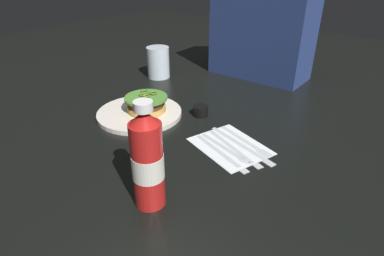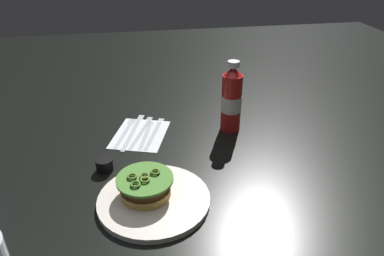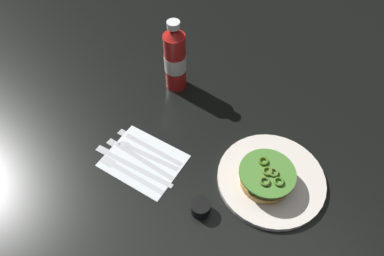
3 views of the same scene
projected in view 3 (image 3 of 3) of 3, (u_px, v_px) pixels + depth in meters
ground_plane at (245, 181)px, 0.83m from camera, size 3.00×3.00×0.00m
dinner_plate at (271, 179)px, 0.83m from camera, size 0.25×0.25×0.01m
burger_sandwich at (266, 176)px, 0.80m from camera, size 0.13×0.13×0.05m
ketchup_bottle at (175, 59)px, 0.95m from camera, size 0.06×0.06×0.22m
condiment_cup at (201, 207)px, 0.77m from camera, size 0.04×0.04×0.03m
napkin at (143, 162)px, 0.86m from camera, size 0.22×0.20×0.00m
steak_knife at (145, 144)px, 0.89m from camera, size 0.19×0.08×0.00m
spoon_utensil at (139, 151)px, 0.88m from camera, size 0.17×0.06×0.00m
butter_knife at (135, 156)px, 0.87m from camera, size 0.20×0.09×0.00m
table_knife at (128, 163)px, 0.85m from camera, size 0.22×0.08×0.00m
fork_utensil at (126, 171)px, 0.84m from camera, size 0.18×0.07×0.00m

